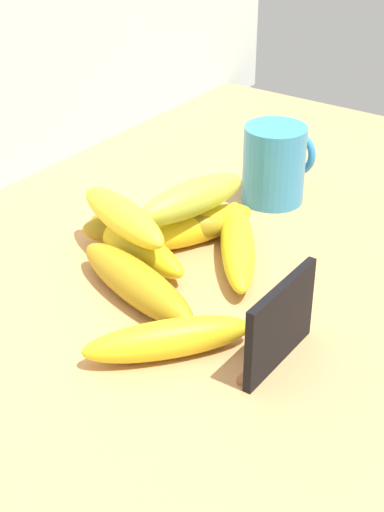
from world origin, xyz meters
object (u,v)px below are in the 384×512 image
object	(u,v)px
banana_4	(136,283)
banana_7	(123,217)
banana_5	(135,245)
banana_0	(196,227)
chalkboard_sign	(279,326)
banana_3	(237,244)
coffee_mug	(275,163)
banana_1	(153,229)
banana_6	(192,198)
banana_2	(168,339)

from	to	relation	value
banana_4	banana_7	xyz separation A→B (cm)	(5.14, 5.80, 3.62)
banana_5	banana_0	bearing A→B (deg)	-23.36
chalkboard_sign	banana_3	xyz separation A→B (cm)	(13.34, 12.82, -1.98)
coffee_mug	banana_1	world-z (taller)	coffee_mug
coffee_mug	banana_5	bearing A→B (deg)	167.67
banana_1	banana_4	xyz separation A→B (cm)	(-10.00, -5.61, -0.05)
chalkboard_sign	banana_7	bearing A→B (deg)	76.51
banana_3	banana_4	distance (cm)	13.65
banana_3	banana_4	size ratio (longest dim) A/B	1.06
banana_3	banana_0	bearing A→B (deg)	85.70
banana_1	banana_6	world-z (taller)	banana_6
banana_7	banana_5	bearing A→B (deg)	-28.50
chalkboard_sign	banana_2	distance (cm)	10.27
banana_2	banana_0	bearing A→B (deg)	28.27
banana_4	banana_6	xyz separation A→B (cm)	(12.63, 1.93, 3.91)
banana_1	banana_4	bearing A→B (deg)	-150.70
banana_4	banana_0	bearing A→B (deg)	8.70
banana_4	banana_5	xyz separation A→B (cm)	(6.20, 5.23, -0.22)
banana_0	banana_2	xyz separation A→B (cm)	(-18.94, -10.19, -0.17)
banana_0	banana_2	world-z (taller)	banana_0
coffee_mug	banana_6	size ratio (longest dim) A/B	0.66
banana_1	banana_5	world-z (taller)	banana_1
banana_1	banana_7	distance (cm)	6.04
coffee_mug	banana_2	world-z (taller)	coffee_mug
coffee_mug	banana_0	bearing A→B (deg)	173.46
coffee_mug	banana_4	xyz separation A→B (cm)	(-28.56, -0.34, -2.83)
chalkboard_sign	banana_1	bearing A→B (deg)	65.35
banana_2	banana_7	xyz separation A→B (cm)	(10.57, 13.93, 3.94)
chalkboard_sign	banana_6	distance (cm)	22.83
banana_1	banana_3	bearing A→B (deg)	-72.22
banana_1	banana_6	xyz separation A→B (cm)	(2.63, -3.68, 3.86)
banana_0	banana_7	world-z (taller)	banana_7
banana_5	banana_1	bearing A→B (deg)	5.74
coffee_mug	banana_3	xyz separation A→B (cm)	(-15.49, -4.29, -3.10)
banana_5	chalkboard_sign	bearing A→B (deg)	-106.39
coffee_mug	banana_3	bearing A→B (deg)	-164.53
banana_1	banana_4	world-z (taller)	same
banana_6	banana_3	bearing A→B (deg)	-85.75
banana_0	banana_4	xyz separation A→B (cm)	(-13.52, -2.07, 0.14)
banana_3	chalkboard_sign	bearing A→B (deg)	-136.12
coffee_mug	banana_0	distance (cm)	15.43
banana_2	banana_6	distance (cm)	21.09
banana_6	banana_7	world-z (taller)	banana_6
banana_0	banana_7	distance (cm)	9.91
banana_4	banana_1	bearing A→B (deg)	29.30
banana_2	banana_6	world-z (taller)	banana_6
coffee_mug	banana_1	size ratio (longest dim) A/B	0.60
banana_0	chalkboard_sign	bearing A→B (deg)	-126.20
chalkboard_sign	banana_2	bearing A→B (deg)	120.80
chalkboard_sign	banana_3	bearing A→B (deg)	43.88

